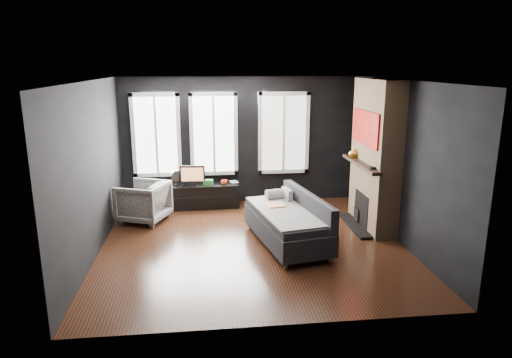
{
  "coord_description": "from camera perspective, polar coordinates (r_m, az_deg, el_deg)",
  "views": [
    {
      "loc": [
        -0.76,
        -7.16,
        2.96
      ],
      "look_at": [
        0.1,
        0.3,
        1.05
      ],
      "focal_mm": 32.0,
      "sensor_mm": 36.0,
      "label": 1
    }
  ],
  "objects": [
    {
      "name": "windows",
      "position": [
        9.64,
        -4.81,
        10.77
      ],
      "size": [
        4.0,
        0.16,
        1.76
      ],
      "primitive_type": null,
      "color": "white",
      "rests_on": "wall_back"
    },
    {
      "name": "mantel_clock",
      "position": [
        7.92,
        14.37,
        1.35
      ],
      "size": [
        0.14,
        0.14,
        0.04
      ],
      "primitive_type": "cylinder",
      "rotation": [
        0.0,
        0.0,
        -0.39
      ],
      "color": "black",
      "rests_on": "fireplace"
    },
    {
      "name": "ceiling",
      "position": [
        7.2,
        -0.53,
        12.21
      ],
      "size": [
        5.0,
        5.0,
        0.0
      ],
      "primitive_type": "plane",
      "color": "white",
      "rests_on": "ground"
    },
    {
      "name": "desk_fan",
      "position": [
        9.57,
        -9.93,
        0.17
      ],
      "size": [
        0.3,
        0.3,
        0.33
      ],
      "primitive_type": null,
      "rotation": [
        0.0,
        0.0,
        0.38
      ],
      "color": "#959595",
      "rests_on": "media_console"
    },
    {
      "name": "book",
      "position": [
        9.68,
        -3.24,
        0.17
      ],
      "size": [
        0.16,
        0.05,
        0.22
      ],
      "primitive_type": "imported",
      "rotation": [
        0.0,
        0.0,
        0.22
      ],
      "color": "tan",
      "rests_on": "media_console"
    },
    {
      "name": "wall_back",
      "position": [
        9.82,
        -2.06,
        4.83
      ],
      "size": [
        5.0,
        0.02,
        2.7
      ],
      "primitive_type": "cube",
      "color": "black",
      "rests_on": "ground"
    },
    {
      "name": "fireplace",
      "position": [
        8.49,
        14.69,
        2.88
      ],
      "size": [
        0.7,
        1.62,
        2.7
      ],
      "primitive_type": null,
      "color": "#93724C",
      "rests_on": "floor"
    },
    {
      "name": "mug",
      "position": [
        9.54,
        -4.0,
        -0.32
      ],
      "size": [
        0.15,
        0.13,
        0.13
      ],
      "primitive_type": "imported",
      "rotation": [
        0.0,
        0.0,
        -0.27
      ],
      "color": "#DF4715",
      "rests_on": "media_console"
    },
    {
      "name": "sofa",
      "position": [
        7.65,
        3.89,
        -5.08
      ],
      "size": [
        1.36,
        2.15,
        0.86
      ],
      "primitive_type": null,
      "rotation": [
        0.0,
        0.0,
        0.19
      ],
      "color": "black",
      "rests_on": "floor"
    },
    {
      "name": "wall_left",
      "position": [
        7.54,
        -19.76,
        1.09
      ],
      "size": [
        0.02,
        5.0,
        2.7
      ],
      "primitive_type": "cube",
      "color": "black",
      "rests_on": "ground"
    },
    {
      "name": "wall_right",
      "position": [
        8.03,
        17.54,
        2.04
      ],
      "size": [
        0.02,
        5.0,
        2.7
      ],
      "primitive_type": "cube",
      "color": "black",
      "rests_on": "ground"
    },
    {
      "name": "storage_box",
      "position": [
        9.55,
        -5.99,
        -0.41
      ],
      "size": [
        0.21,
        0.15,
        0.11
      ],
      "primitive_type": "cube",
      "rotation": [
        0.0,
        0.0,
        -0.11
      ],
      "color": "#2C782E",
      "rests_on": "media_console"
    },
    {
      "name": "floor",
      "position": [
        7.78,
        -0.48,
        -8.08
      ],
      "size": [
        5.0,
        5.0,
        0.0
      ],
      "primitive_type": "plane",
      "color": "black",
      "rests_on": "ground"
    },
    {
      "name": "mantel_vase",
      "position": [
        8.83,
        12.12,
        3.29
      ],
      "size": [
        0.25,
        0.25,
        0.19
      ],
      "primitive_type": "imported",
      "rotation": [
        0.0,
        0.0,
        -0.34
      ],
      "color": "gold",
      "rests_on": "fireplace"
    },
    {
      "name": "armchair",
      "position": [
        8.99,
        -13.93,
        -2.54
      ],
      "size": [
        1.03,
        1.06,
        0.85
      ],
      "primitive_type": "imported",
      "rotation": [
        0.0,
        0.0,
        -1.96
      ],
      "color": "silver",
      "rests_on": "floor"
    },
    {
      "name": "media_console",
      "position": [
        9.67,
        -6.55,
        -2.1
      ],
      "size": [
        1.46,
        0.5,
        0.5
      ],
      "primitive_type": null,
      "rotation": [
        0.0,
        0.0,
        0.04
      ],
      "color": "black",
      "rests_on": "floor"
    },
    {
      "name": "stripe_pillow",
      "position": [
        8.17,
        3.9,
        -2.42
      ],
      "size": [
        0.14,
        0.36,
        0.35
      ],
      "primitive_type": "cube",
      "rotation": [
        0.0,
        0.0,
        0.18
      ],
      "color": "gray",
      "rests_on": "sofa"
    },
    {
      "name": "monitor",
      "position": [
        9.52,
        -7.96,
        0.61
      ],
      "size": [
        0.53,
        0.15,
        0.47
      ],
      "primitive_type": null,
      "rotation": [
        0.0,
        0.0,
        -0.08
      ],
      "color": "black",
      "rests_on": "media_console"
    }
  ]
}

